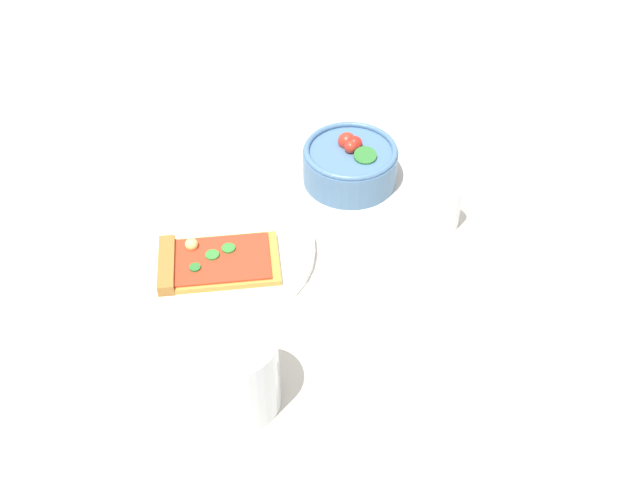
% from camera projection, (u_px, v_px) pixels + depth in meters
% --- Properties ---
extents(ground_plane, '(2.40, 2.40, 0.00)m').
position_uv_depth(ground_plane, '(247.00, 259.00, 0.96)').
color(ground_plane, beige).
rests_on(ground_plane, ground).
extents(plate, '(0.25, 0.25, 0.01)m').
position_uv_depth(plate, '(220.00, 251.00, 0.96)').
color(plate, white).
rests_on(plate, ground_plane).
extents(pizza_slice_main, '(0.16, 0.11, 0.02)m').
position_uv_depth(pizza_slice_main, '(210.00, 262.00, 0.93)').
color(pizza_slice_main, gold).
rests_on(pizza_slice_main, plate).
extents(salad_bowl, '(0.14, 0.14, 0.07)m').
position_uv_depth(salad_bowl, '(350.00, 163.00, 1.05)').
color(salad_bowl, '#4C7299').
rests_on(salad_bowl, ground_plane).
extents(soda_glass, '(0.08, 0.08, 0.10)m').
position_uv_depth(soda_glass, '(240.00, 375.00, 0.77)').
color(soda_glass, silver).
rests_on(soda_glass, ground_plane).
extents(pepper_shaker, '(0.03, 0.03, 0.08)m').
position_uv_depth(pepper_shaker, '(449.00, 205.00, 0.98)').
color(pepper_shaker, silver).
rests_on(pepper_shaker, ground_plane).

